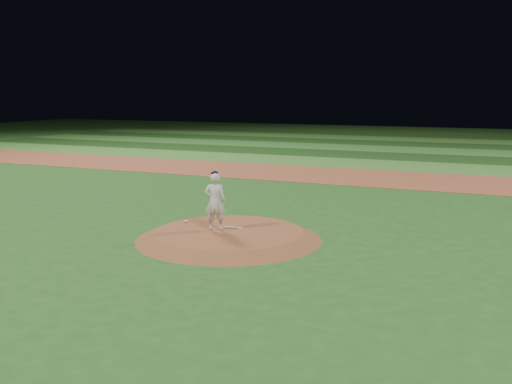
# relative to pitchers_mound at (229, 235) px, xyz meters

# --- Properties ---
(ground) EXTENTS (120.00, 120.00, 0.00)m
(ground) POSITION_rel_pitchers_mound_xyz_m (0.00, 0.00, -0.12)
(ground) COLOR #22531B
(ground) RESTS_ON ground
(infield_dirt_band) EXTENTS (70.00, 6.00, 0.02)m
(infield_dirt_band) POSITION_rel_pitchers_mound_xyz_m (0.00, 14.00, -0.12)
(infield_dirt_band) COLOR brown
(infield_dirt_band) RESTS_ON ground
(outfield_stripe_0) EXTENTS (70.00, 5.00, 0.02)m
(outfield_stripe_0) POSITION_rel_pitchers_mound_xyz_m (0.00, 19.50, -0.12)
(outfield_stripe_0) COLOR #3C7C2D
(outfield_stripe_0) RESTS_ON ground
(outfield_stripe_1) EXTENTS (70.00, 5.00, 0.02)m
(outfield_stripe_1) POSITION_rel_pitchers_mound_xyz_m (0.00, 24.50, -0.12)
(outfield_stripe_1) COLOR #194014
(outfield_stripe_1) RESTS_ON ground
(outfield_stripe_2) EXTENTS (70.00, 5.00, 0.02)m
(outfield_stripe_2) POSITION_rel_pitchers_mound_xyz_m (0.00, 29.50, -0.12)
(outfield_stripe_2) COLOR #33772B
(outfield_stripe_2) RESTS_ON ground
(outfield_stripe_3) EXTENTS (70.00, 5.00, 0.02)m
(outfield_stripe_3) POSITION_rel_pitchers_mound_xyz_m (0.00, 34.50, -0.12)
(outfield_stripe_3) COLOR #1A4315
(outfield_stripe_3) RESTS_ON ground
(outfield_stripe_4) EXTENTS (70.00, 5.00, 0.02)m
(outfield_stripe_4) POSITION_rel_pitchers_mound_xyz_m (0.00, 39.50, -0.12)
(outfield_stripe_4) COLOR #377129
(outfield_stripe_4) RESTS_ON ground
(outfield_stripe_5) EXTENTS (70.00, 5.00, 0.02)m
(outfield_stripe_5) POSITION_rel_pitchers_mound_xyz_m (0.00, 44.50, -0.12)
(outfield_stripe_5) COLOR #224315
(outfield_stripe_5) RESTS_ON ground
(pitchers_mound) EXTENTS (5.50, 5.50, 0.25)m
(pitchers_mound) POSITION_rel_pitchers_mound_xyz_m (0.00, 0.00, 0.00)
(pitchers_mound) COLOR brown
(pitchers_mound) RESTS_ON ground
(pitching_rubber) EXTENTS (0.58, 0.17, 0.03)m
(pitching_rubber) POSITION_rel_pitchers_mound_xyz_m (-0.03, 0.37, 0.14)
(pitching_rubber) COLOR beige
(pitching_rubber) RESTS_ON pitchers_mound
(rosin_bag) EXTENTS (0.12, 0.12, 0.07)m
(rosin_bag) POSITION_rel_pitchers_mound_xyz_m (-1.74, 0.46, 0.16)
(rosin_bag) COLOR silver
(rosin_bag) RESTS_ON pitchers_mound
(pitcher_on_mound) EXTENTS (0.74, 0.62, 1.78)m
(pitcher_on_mound) POSITION_rel_pitchers_mound_xyz_m (-0.42, -0.06, 1.00)
(pitcher_on_mound) COLOR silver
(pitcher_on_mound) RESTS_ON pitchers_mound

